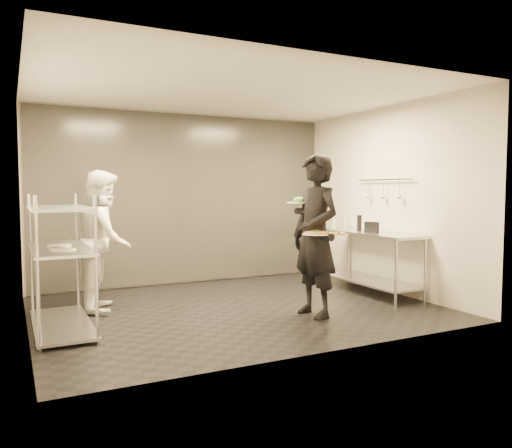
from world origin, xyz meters
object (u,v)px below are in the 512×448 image
pass_rack (60,260)px  pos_monitor (372,227)px  salad_plate (299,201)px  bottle_green (334,220)px  waiter (315,236)px  bottle_clear (346,223)px  prep_counter (370,251)px  chef (104,240)px  pizza_plate_far (334,234)px  pizza_plate_near (316,233)px  bottle_dark (359,223)px

pass_rack → pos_monitor: 4.22m
salad_plate → bottle_green: 2.01m
salad_plate → pass_rack: bearing=169.4°
waiter → bottle_clear: bearing=127.3°
prep_counter → bottle_clear: size_ratio=9.54×
pos_monitor → bottle_green: size_ratio=0.90×
chef → pizza_plate_far: 2.94m
pizza_plate_far → pos_monitor: bearing=33.8°
chef → pos_monitor: chef is taller
chef → salad_plate: 2.56m
chef → bottle_green: 3.65m
prep_counter → waiter: 1.72m
waiter → pizza_plate_near: (-0.12, -0.20, 0.05)m
prep_counter → chef: size_ratio=1.00×
prep_counter → pizza_plate_near: size_ratio=5.62×
pass_rack → pizza_plate_near: 2.91m
pass_rack → prep_counter: pass_rack is taller
chef → bottle_green: size_ratio=6.98×
pizza_plate_far → chef: bearing=143.7°
prep_counter → pizza_plate_near: 1.92m
pass_rack → bottle_green: bearing=10.7°
salad_plate → bottle_dark: salad_plate is taller
pizza_plate_far → bottle_clear: 2.20m
pos_monitor → bottle_clear: size_ratio=1.22×
pizza_plate_far → bottle_green: bottle_green is taller
bottle_clear → pos_monitor: bearing=-101.4°
pizza_plate_far → bottle_clear: bottle_clear is taller
chef → salad_plate: size_ratio=5.75×
bottle_clear → bottle_dark: 0.55m
pass_rack → salad_plate: (2.77, -0.52, 0.64)m
chef → bottle_dark: size_ratio=7.30×
pizza_plate_near → pos_monitor: bearing=28.5°
waiter → bottle_clear: (1.54, 1.46, 0.02)m
chef → pos_monitor: (3.61, -0.90, 0.10)m
prep_counter → bottle_dark: size_ratio=7.31×
prep_counter → bottle_green: 0.91m
prep_counter → bottle_dark: bottle_dark is taller
chef → pizza_plate_near: bearing=-113.7°
pass_rack → bottle_green: (4.25, 0.80, 0.28)m
waiter → pass_rack: bearing=-111.7°
pizza_plate_near → bottle_dark: (1.52, 1.13, 0.00)m
waiter → pizza_plate_near: 0.23m
prep_counter → bottle_clear: 0.78m
pizza_plate_near → bottle_dark: size_ratio=1.30×
pizza_plate_near → pizza_plate_far: size_ratio=1.03×
pizza_plate_near → pizza_plate_far: (0.24, -0.03, -0.01)m
pizza_plate_near → salad_plate: salad_plate is taller
salad_plate → bottle_clear: 2.04m
prep_counter → salad_plate: 1.82m
bottle_dark → pass_rack: bearing=-178.0°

